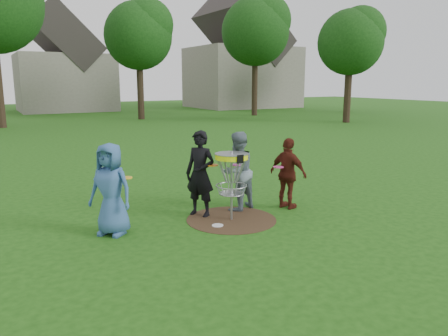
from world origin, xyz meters
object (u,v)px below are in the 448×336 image
player_blue (111,189)px  player_maroon (288,174)px  player_black (200,174)px  disc_golf_basket (232,170)px  player_grey (237,171)px

player_blue → player_maroon: player_blue is taller
player_black → disc_golf_basket: size_ratio=1.27×
player_black → player_maroon: bearing=42.7°
player_maroon → player_black: bearing=58.5°
player_maroon → player_grey: bearing=47.9°
player_blue → player_grey: size_ratio=0.99×
player_grey → disc_golf_basket: (-0.47, -0.56, 0.18)m
player_blue → disc_golf_basket: player_blue is taller
player_grey → player_maroon: (1.00, -0.45, -0.07)m
disc_golf_basket → player_black: bearing=125.8°
player_blue → disc_golf_basket: size_ratio=1.21×
player_grey → player_blue: bearing=-14.3°
player_grey → disc_golf_basket: player_grey is taller
player_grey → disc_golf_basket: 0.75m
player_grey → disc_golf_basket: bearing=31.1°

